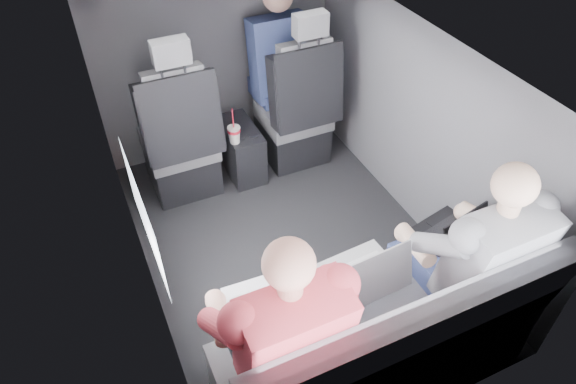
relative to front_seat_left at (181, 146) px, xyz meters
name	(u,v)px	position (x,y,z in m)	size (l,w,h in m)	color
floor	(289,245)	(0.45, -0.84, -0.40)	(2.60, 2.60, 0.00)	black
ceiling	(290,60)	(0.45, -0.84, 0.95)	(2.60, 2.60, 0.00)	#B2B2AD
panel_left	(135,211)	(-0.45, -0.84, 0.27)	(0.02, 2.60, 1.35)	#56565B
panel_right	(418,130)	(1.35, -0.84, 0.27)	(0.02, 2.60, 1.35)	#56565B
panel_front	(217,69)	(0.45, 0.46, 0.27)	(1.80, 0.02, 1.35)	#56565B
panel_back	(423,347)	(0.45, -2.14, 0.27)	(1.80, 0.02, 1.35)	#56565B
side_window	(144,216)	(-0.43, -1.14, 0.50)	(0.02, 0.75, 0.42)	white
seatbelt	(308,79)	(0.90, -0.17, 0.40)	(0.05, 0.01, 0.65)	black
front_seat_left	(181,146)	(0.00, 0.00, 0.00)	(0.52, 0.58, 1.26)	black
front_seat_right	(297,116)	(0.90, 0.00, 0.00)	(0.52, 0.58, 1.26)	black
center_console	(241,150)	(0.45, 0.04, -0.20)	(0.24, 0.48, 0.41)	black
rear_bench	(381,349)	(0.45, -1.90, -0.09)	(1.60, 0.57, 0.92)	#57575B
soda_cup	(234,134)	(0.36, -0.11, 0.07)	(0.09, 0.09, 0.28)	white
laptop_white	(269,302)	(-0.03, -1.64, 0.24)	(0.36, 0.34, 0.26)	silver
laptop_silver	(365,272)	(0.46, -1.68, 0.24)	(0.38, 0.35, 0.26)	#A8A8AD
laptop_black	(451,231)	(1.01, -1.63, 0.23)	(0.36, 0.35, 0.23)	black
passenger_rear_left	(279,331)	(-0.05, -1.81, 0.25)	(0.55, 0.66, 1.29)	#2E2E32
passenger_rear_right	(468,256)	(0.96, -1.81, 0.25)	(0.54, 0.65, 1.28)	navy
passenger_front_right	(279,59)	(0.87, 0.26, 0.36)	(0.43, 0.43, 0.91)	navy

